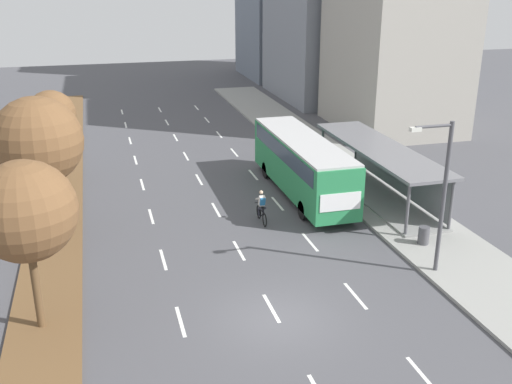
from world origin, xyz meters
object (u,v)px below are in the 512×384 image
(streetlight, at_px, (441,188))
(median_tree_second, at_px, (38,141))
(bus, at_px, (302,161))
(bus_shelter, at_px, (383,166))
(trash_bin, at_px, (424,235))
(cyclist, at_px, (262,208))
(median_tree_third, at_px, (51,115))
(median_tree_nearest, at_px, (25,212))

(streetlight, bearing_deg, median_tree_second, 152.63)
(bus, relative_size, streetlight, 1.74)
(median_tree_second, bearing_deg, streetlight, -27.37)
(median_tree_second, relative_size, streetlight, 1.04)
(bus_shelter, xyz_separation_m, trash_bin, (-1.08, -6.53, -1.29))
(bus_shelter, relative_size, cyclist, 6.56)
(median_tree_third, height_order, streetlight, streetlight)
(median_tree_second, relative_size, median_tree_third, 1.22)
(trash_bin, bearing_deg, bus, 111.56)
(cyclist, relative_size, trash_bin, 2.14)
(streetlight, bearing_deg, median_tree_nearest, 179.99)
(median_tree_second, distance_m, streetlight, 17.97)
(streetlight, relative_size, trash_bin, 7.65)
(median_tree_nearest, distance_m, median_tree_third, 16.51)
(bus_shelter, relative_size, bus, 1.06)
(median_tree_second, xyz_separation_m, streetlight, (15.94, -8.25, -0.93))
(bus_shelter, xyz_separation_m, cyclist, (-7.60, -1.74, -1.08))
(streetlight, bearing_deg, trash_bin, 67.41)
(bus_shelter, relative_size, median_tree_nearest, 1.92)
(bus, distance_m, streetlight, 10.95)
(median_tree_nearest, relative_size, trash_bin, 7.31)
(bus, bearing_deg, median_tree_nearest, -142.23)
(cyclist, bearing_deg, streetlight, -52.91)
(median_tree_second, height_order, trash_bin, median_tree_second)
(cyclist, xyz_separation_m, streetlight, (5.49, -7.26, 3.10))
(bus, xyz_separation_m, trash_bin, (3.20, -8.10, -1.49))
(median_tree_third, bearing_deg, trash_bin, -39.83)
(bus, distance_m, median_tree_third, 15.01)
(median_tree_second, distance_m, median_tree_third, 8.27)
(bus_shelter, bearing_deg, median_tree_third, 157.27)
(median_tree_nearest, xyz_separation_m, trash_bin, (16.85, 2.48, -3.98))
(trash_bin, bearing_deg, cyclist, 143.74)
(bus, xyz_separation_m, median_tree_third, (-13.62, 5.93, 2.16))
(median_tree_nearest, bearing_deg, bus_shelter, 26.67)
(cyclist, bearing_deg, trash_bin, -36.26)
(cyclist, xyz_separation_m, trash_bin, (6.52, -4.78, -0.22))
(median_tree_nearest, height_order, median_tree_third, median_tree_nearest)
(median_tree_third, xyz_separation_m, streetlight, (15.79, -16.50, -0.34))
(median_tree_third, distance_m, trash_bin, 22.20)
(median_tree_nearest, bearing_deg, median_tree_third, 89.88)
(bus_shelter, xyz_separation_m, median_tree_third, (-17.90, 7.50, 2.36))
(median_tree_nearest, xyz_separation_m, median_tree_third, (0.03, 16.50, -0.33))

